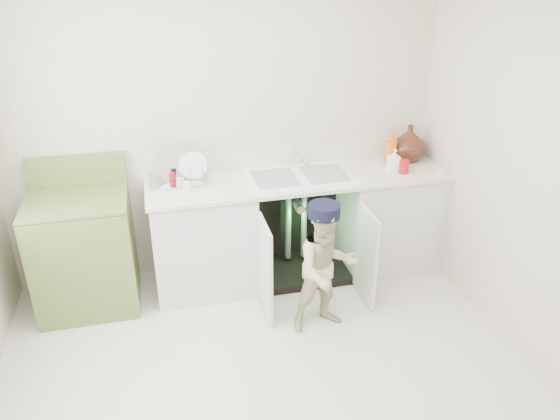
{
  "coord_description": "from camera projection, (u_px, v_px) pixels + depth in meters",
  "views": [
    {
      "loc": [
        -0.56,
        -2.68,
        2.59
      ],
      "look_at": [
        0.26,
        0.7,
        0.88
      ],
      "focal_mm": 35.0,
      "sensor_mm": 36.0,
      "label": 1
    }
  ],
  "objects": [
    {
      "name": "counter_run",
      "position": [
        302.0,
        223.0,
        4.56
      ],
      "size": [
        2.44,
        1.02,
        1.21
      ],
      "color": "silver",
      "rests_on": "ground"
    },
    {
      "name": "avocado_stove",
      "position": [
        85.0,
        250.0,
        4.17
      ],
      "size": [
        0.73,
        0.65,
        1.13
      ],
      "color": "olive",
      "rests_on": "ground"
    },
    {
      "name": "room_shell",
      "position": [
        264.0,
        209.0,
        3.04
      ],
      "size": [
        6.0,
        5.5,
        1.26
      ],
      "color": "beige",
      "rests_on": "ground"
    },
    {
      "name": "repair_worker",
      "position": [
        326.0,
        267.0,
        3.89
      ],
      "size": [
        0.51,
        0.62,
        0.99
      ],
      "rotation": [
        0.0,
        0.0,
        0.09
      ],
      "color": "beige",
      "rests_on": "ground"
    },
    {
      "name": "ground",
      "position": [
        267.0,
        379.0,
        3.6
      ],
      "size": [
        3.5,
        3.5,
        0.0
      ],
      "primitive_type": "plane",
      "color": "beige",
      "rests_on": "ground"
    }
  ]
}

